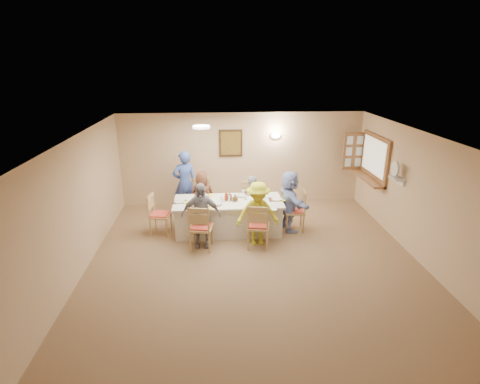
{
  "coord_description": "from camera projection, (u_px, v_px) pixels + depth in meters",
  "views": [
    {
      "loc": [
        -0.75,
        -6.31,
        3.78
      ],
      "look_at": [
        -0.2,
        1.4,
        1.05
      ],
      "focal_mm": 28.0,
      "sensor_mm": 36.0,
      "label": 1
    }
  ],
  "objects": [
    {
      "name": "diner_front_right",
      "position": [
        258.0,
        214.0,
        7.92
      ],
      "size": [
        0.93,
        0.55,
        1.41
      ],
      "primitive_type": "imported",
      "rotation": [
        0.0,
        0.0,
        0.02
      ],
      "color": "yellow",
      "rests_on": "ground"
    },
    {
      "name": "chair_back_right",
      "position": [
        251.0,
        200.0,
        9.4
      ],
      "size": [
        0.47,
        0.47,
        0.91
      ],
      "primitive_type": null,
      "rotation": [
        0.0,
        0.0,
        0.09
      ],
      "color": "tan",
      "rests_on": "ground"
    },
    {
      "name": "caregiver",
      "position": [
        185.0,
        183.0,
        9.49
      ],
      "size": [
        0.83,
        0.74,
        1.67
      ],
      "primitive_type": "imported",
      "rotation": [
        0.0,
        0.0,
        3.44
      ],
      "color": "#3B53AA",
      "rests_on": "ground"
    },
    {
      "name": "plate_le",
      "position": [
        179.0,
        201.0,
        8.42
      ],
      "size": [
        0.24,
        0.24,
        0.01
      ],
      "primitive_type": "cylinder",
      "color": "white",
      "rests_on": "dining_table"
    },
    {
      "name": "plate_br",
      "position": [
        252.0,
        193.0,
        8.93
      ],
      "size": [
        0.25,
        0.25,
        0.02
      ],
      "primitive_type": "cylinder",
      "color": "white",
      "rests_on": "dining_table"
    },
    {
      "name": "ceiling_light",
      "position": [
        201.0,
        127.0,
        7.76
      ],
      "size": [
        0.36,
        0.36,
        0.05
      ],
      "primitive_type": "cylinder",
      "color": "white",
      "rests_on": "room_walls"
    },
    {
      "name": "diner_back_right",
      "position": [
        251.0,
        198.0,
        9.25
      ],
      "size": [
        0.68,
        0.6,
        1.13
      ],
      "primitive_type": "imported",
      "rotation": [
        0.0,
        0.0,
        2.98
      ],
      "color": "#B3B6BF",
      "rests_on": "ground"
    },
    {
      "name": "shutter_door",
      "position": [
        354.0,
        151.0,
        9.92
      ],
      "size": [
        0.55,
        0.04,
        1.0
      ],
      "primitive_type": "cube",
      "color": "brown",
      "rests_on": "room_walls"
    },
    {
      "name": "napkin_br",
      "position": [
        260.0,
        194.0,
        8.9
      ],
      "size": [
        0.13,
        0.13,
        0.01
      ],
      "primitive_type": "cube",
      "color": "yellow",
      "rests_on": "dining_table"
    },
    {
      "name": "drinking_glass",
      "position": [
        221.0,
        198.0,
        8.52
      ],
      "size": [
        0.07,
        0.07,
        0.1
      ],
      "primitive_type": "cylinder",
      "color": "silver",
      "rests_on": "dining_table"
    },
    {
      "name": "plate_re",
      "position": [
        277.0,
        199.0,
        8.57
      ],
      "size": [
        0.24,
        0.24,
        0.02
      ],
      "primitive_type": "cylinder",
      "color": "white",
      "rests_on": "dining_table"
    },
    {
      "name": "bowl_a",
      "position": [
        218.0,
        204.0,
        8.25
      ],
      "size": [
        0.37,
        0.37,
        0.05
      ],
      "primitive_type": "imported",
      "rotation": [
        0.0,
        0.0,
        -0.41
      ],
      "color": "white",
      "rests_on": "dining_table"
    },
    {
      "name": "bowl_b",
      "position": [
        241.0,
        196.0,
        8.75
      ],
      "size": [
        0.21,
        0.21,
        0.06
      ],
      "primitive_type": "imported",
      "rotation": [
        0.0,
        0.0,
        -0.07
      ],
      "color": "white",
      "rests_on": "dining_table"
    },
    {
      "name": "wall_sconce",
      "position": [
        276.0,
        135.0,
        9.91
      ],
      "size": [
        0.26,
        0.09,
        0.18
      ],
      "primitive_type": "ellipsoid",
      "color": "white",
      "rests_on": "room_walls"
    },
    {
      "name": "diner_front_left",
      "position": [
        201.0,
        215.0,
        7.84
      ],
      "size": [
        0.85,
        0.4,
        1.42
      ],
      "primitive_type": "imported",
      "rotation": [
        0.0,
        0.0,
        -0.03
      ],
      "color": "gray",
      "rests_on": "ground"
    },
    {
      "name": "placemat_br",
      "position": [
        252.0,
        194.0,
        8.94
      ],
      "size": [
        0.36,
        0.27,
        0.01
      ],
      "primitive_type": "cube",
      "color": "#472B19",
      "rests_on": "dining_table"
    },
    {
      "name": "chair_right_end",
      "position": [
        295.0,
        210.0,
        8.7
      ],
      "size": [
        0.5,
        0.5,
        0.96
      ],
      "primitive_type": null,
      "rotation": [
        0.0,
        0.0,
        -1.65
      ],
      "color": "tan",
      "rests_on": "ground"
    },
    {
      "name": "napkin_fl",
      "position": [
        209.0,
        209.0,
        8.03
      ],
      "size": [
        0.13,
        0.13,
        0.01
      ],
      "primitive_type": "cube",
      "color": "yellow",
      "rests_on": "dining_table"
    },
    {
      "name": "chair_front_left",
      "position": [
        201.0,
        226.0,
        7.8
      ],
      "size": [
        0.56,
        0.56,
        1.01
      ],
      "primitive_type": null,
      "rotation": [
        0.0,
        0.0,
        2.97
      ],
      "color": "tan",
      "rests_on": "ground"
    },
    {
      "name": "napkin_bl",
      "position": [
        210.0,
        195.0,
        8.82
      ],
      "size": [
        0.14,
        0.14,
        0.01
      ],
      "primitive_type": "cube",
      "color": "yellow",
      "rests_on": "dining_table"
    },
    {
      "name": "placemat_fr",
      "position": [
        256.0,
        207.0,
        8.15
      ],
      "size": [
        0.35,
        0.26,
        0.01
      ],
      "primitive_type": "cube",
      "color": "#472B19",
      "rests_on": "dining_table"
    },
    {
      "name": "wall_picture",
      "position": [
        231.0,
        143.0,
        9.91
      ],
      "size": [
        0.62,
        0.05,
        0.72
      ],
      "color": "#422A17",
      "rests_on": "room_walls"
    },
    {
      "name": "plate_fl",
      "position": [
        201.0,
        208.0,
        8.06
      ],
      "size": [
        0.23,
        0.23,
        0.01
      ],
      "primitive_type": "cylinder",
      "color": "white",
      "rests_on": "dining_table"
    },
    {
      "name": "ground",
      "position": [
        255.0,
        267.0,
        7.24
      ],
      "size": [
        7.0,
        7.0,
        0.0
      ],
      "primitive_type": "plane",
      "color": "olive"
    },
    {
      "name": "placemat_bl",
      "position": [
        202.0,
        195.0,
        8.86
      ],
      "size": [
        0.36,
        0.27,
        0.01
      ],
      "primitive_type": "cube",
      "color": "#472B19",
      "rests_on": "dining_table"
    },
    {
      "name": "plate_fr",
      "position": [
        256.0,
        206.0,
        8.14
      ],
      "size": [
        0.22,
        0.22,
        0.01
      ],
      "primitive_type": "cylinder",
      "color": "white",
      "rests_on": "dining_table"
    },
    {
      "name": "condiment_malt",
      "position": [
        235.0,
        198.0,
        8.46
      ],
      "size": [
        0.2,
        0.2,
        0.17
      ],
      "primitive_type": "imported",
      "rotation": [
        0.0,
        0.0,
        -0.26
      ],
      "color": "#4A3113",
      "rests_on": "dining_table"
    },
    {
      "name": "placemat_le",
      "position": [
        179.0,
        202.0,
        8.43
      ],
      "size": [
        0.33,
        0.25,
        0.01
      ],
      "primitive_type": "cube",
      "color": "#472B19",
      "rests_on": "dining_table"
    },
    {
      "name": "placemat_re",
      "position": [
        277.0,
        199.0,
        8.58
      ],
      "size": [
        0.38,
        0.28,
        0.01
      ],
      "primitive_type": "cube",
      "color": "#472B19",
      "rests_on": "dining_table"
    },
    {
      "name": "chair_back_left",
      "position": [
        203.0,
        199.0,
        9.3
      ],
      "size": [
        0.52,
        0.52,
        1.02
      ],
      "primitive_type": null,
      "rotation": [
        0.0,
        0.0,
        0.07
      ],
      "color": "tan",
      "rests_on": "ground"
    },
    {
      "name": "teacup_a",
      "position": [
        193.0,
        205.0,
        8.12
      ],
      "size": [
        0.15,
        0.15,
        0.09
      ],
      "primitive_type": "imported",
      "rotation": [
        0.0,
        0.0,
        -0.16
      ],
      "color": "white",
      "rests_on": "dining_table"
    },
    {
      "name": "placemat_fl",
      "position": [
        201.0,
        208.0,
        8.07
      ],
      "size": [
        0.38,
        0.28,
        0.01
      ],
      "primitive_type": "cube",
      "color": "#472B19",
      "rests_on": "dining_table"
    },
    {
      "name": "chair_left_end",
      "position": [
        160.0,
        214.0,
        8.49
      ],
      "size": [
        0.53,
        0.53,
        0.95
      ],
      "primitive_type": null,
      "rotation": [
        0.0,
        0.0,
        1.4
      ],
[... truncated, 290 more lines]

